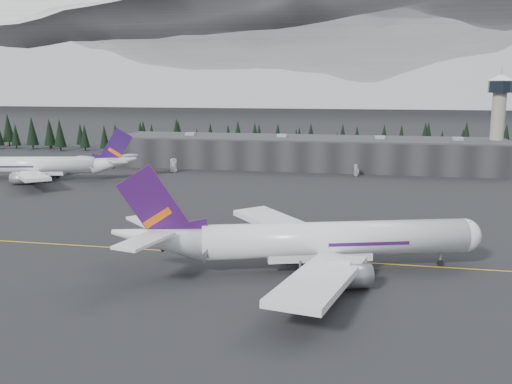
% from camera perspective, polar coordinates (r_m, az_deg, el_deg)
% --- Properties ---
extents(ground, '(1400.00, 1400.00, 0.00)m').
position_cam_1_polar(ground, '(119.06, -1.92, -6.03)').
color(ground, black).
rests_on(ground, ground).
extents(taxiline, '(400.00, 0.40, 0.02)m').
position_cam_1_polar(taxiline, '(117.20, -2.14, -6.30)').
color(taxiline, gold).
rests_on(taxiline, ground).
extents(terminal, '(160.00, 30.00, 12.60)m').
position_cam_1_polar(terminal, '(239.01, 5.00, 3.97)').
color(terminal, black).
rests_on(terminal, ground).
extents(control_tower, '(10.00, 10.00, 37.70)m').
position_cam_1_polar(control_tower, '(244.01, 23.09, 7.33)').
color(control_tower, gray).
rests_on(control_tower, ground).
extents(treeline, '(360.00, 20.00, 15.00)m').
position_cam_1_polar(treeline, '(275.47, 5.88, 5.10)').
color(treeline, black).
rests_on(treeline, ground).
extents(mountain_ridge, '(4400.00, 900.00, 420.00)m').
position_cam_1_polar(mountain_ridge, '(1111.73, 10.18, 8.82)').
color(mountain_ridge, white).
rests_on(mountain_ridge, ground).
extents(jet_main, '(67.96, 61.40, 20.48)m').
position_cam_1_polar(jet_main, '(106.38, 4.78, -4.87)').
color(jet_main, silver).
rests_on(jet_main, ground).
extents(jet_parked, '(64.10, 58.55, 19.10)m').
position_cam_1_polar(jet_parked, '(219.68, -20.20, 2.51)').
color(jet_parked, silver).
rests_on(jet_parked, ground).
extents(gse_vehicle_a, '(3.95, 6.02, 1.54)m').
position_cam_1_polar(gse_vehicle_a, '(227.56, -8.24, 2.15)').
color(gse_vehicle_a, silver).
rests_on(gse_vehicle_a, ground).
extents(gse_vehicle_b, '(5.09, 3.69, 1.61)m').
position_cam_1_polar(gse_vehicle_b, '(218.81, 10.01, 1.77)').
color(gse_vehicle_b, silver).
rests_on(gse_vehicle_b, ground).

